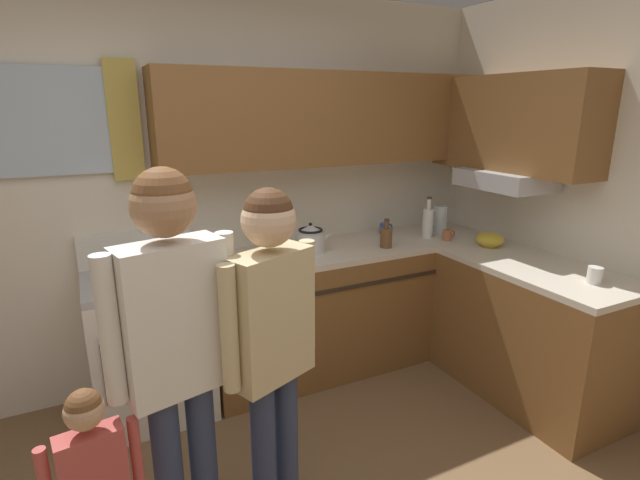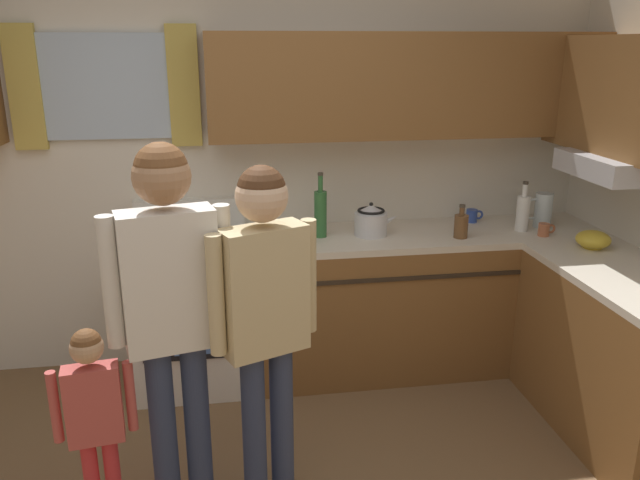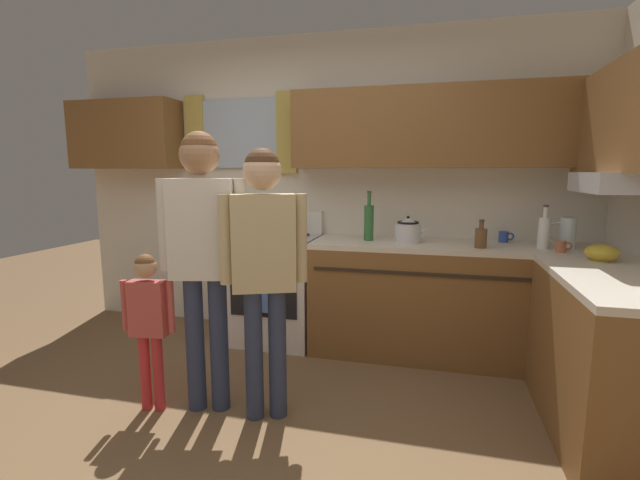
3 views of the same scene
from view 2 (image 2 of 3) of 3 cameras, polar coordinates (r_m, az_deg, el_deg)
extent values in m
cube|color=silver|center=(4.04, -8.17, 6.88)|extent=(4.60, 0.10, 2.60)
cube|color=silver|center=(3.96, -18.79, 12.97)|extent=(0.71, 0.03, 0.60)
cube|color=gold|center=(4.05, -25.16, 12.35)|extent=(0.18, 0.04, 0.70)
cube|color=gold|center=(3.91, -12.20, 13.43)|extent=(0.18, 0.04, 0.70)
cube|color=brown|center=(3.94, 8.11, 13.67)|extent=(2.42, 0.32, 0.61)
cube|color=brown|center=(3.85, 26.28, 11.56)|extent=(0.32, 1.23, 0.63)
cube|color=#B7B7BC|center=(3.83, 25.10, 6.08)|extent=(0.40, 0.60, 0.12)
cube|color=brown|center=(4.14, 9.35, -5.50)|extent=(2.20, 0.62, 0.86)
cube|color=beige|center=(3.99, 9.67, 0.46)|extent=(2.20, 0.62, 0.04)
cube|color=brown|center=(3.74, 25.62, -9.70)|extent=(0.62, 1.21, 0.86)
cube|color=beige|center=(3.57, 26.56, -3.22)|extent=(0.62, 1.21, 0.04)
cube|color=#2D2319|center=(3.76, 11.05, -3.25)|extent=(2.08, 0.01, 0.02)
cube|color=silver|center=(3.95, -11.34, -6.75)|extent=(0.68, 0.62, 0.86)
cube|color=black|center=(3.65, -11.55, -8.04)|extent=(0.56, 0.01, 0.36)
cylinder|color=#ADADB2|center=(3.54, -11.78, -4.99)|extent=(0.56, 0.02, 0.02)
cube|color=#ADADB2|center=(3.80, -11.74, -0.54)|extent=(0.68, 0.62, 0.04)
cube|color=silver|center=(4.02, -11.69, 2.26)|extent=(0.68, 0.08, 0.20)
cylinder|color=black|center=(3.67, -14.48, -0.93)|extent=(0.17, 0.17, 0.01)
cylinder|color=black|center=(3.65, -9.20, -0.69)|extent=(0.17, 0.17, 0.01)
cylinder|color=black|center=(3.93, -14.14, 0.30)|extent=(0.17, 0.17, 0.01)
cylinder|color=black|center=(3.91, -9.21, 0.53)|extent=(0.17, 0.17, 0.01)
cube|color=#4C72B7|center=(3.60, -11.61, -7.70)|extent=(0.20, 0.02, 0.34)
cylinder|color=brown|center=(3.88, 12.63, 1.21)|extent=(0.08, 0.08, 0.14)
cylinder|color=brown|center=(3.86, 12.73, 2.55)|extent=(0.03, 0.03, 0.05)
cylinder|color=#3F382D|center=(3.85, 12.76, 3.02)|extent=(0.04, 0.04, 0.02)
cylinder|color=white|center=(4.12, 17.86, 2.29)|extent=(0.08, 0.08, 0.22)
cylinder|color=white|center=(4.09, 18.05, 4.30)|extent=(0.03, 0.03, 0.08)
cylinder|color=#3F382D|center=(4.08, 18.11, 4.93)|extent=(0.03, 0.03, 0.02)
cylinder|color=#2D6633|center=(3.79, 0.04, 2.34)|extent=(0.08, 0.08, 0.28)
cylinder|color=#2D6633|center=(3.75, 0.04, 5.13)|extent=(0.03, 0.03, 0.10)
cylinder|color=#3F382D|center=(3.74, 0.04, 5.99)|extent=(0.03, 0.03, 0.02)
cylinder|color=#2D479E|center=(4.25, 13.55, 2.15)|extent=(0.07, 0.07, 0.08)
torus|color=#2D479E|center=(4.27, 14.16, 2.22)|extent=(0.06, 0.01, 0.06)
cylinder|color=#B76642|center=(4.07, 19.58, 0.88)|extent=(0.07, 0.07, 0.08)
torus|color=#B76642|center=(4.09, 20.15, 0.96)|extent=(0.06, 0.01, 0.06)
cylinder|color=silver|center=(3.85, 4.61, 1.45)|extent=(0.20, 0.20, 0.14)
cone|color=silver|center=(3.83, 4.64, 2.82)|extent=(0.18, 0.18, 0.05)
sphere|color=black|center=(3.82, 4.65, 3.25)|extent=(0.02, 0.02, 0.02)
cone|color=silver|center=(3.88, 6.49, 1.93)|extent=(0.09, 0.04, 0.07)
torus|color=black|center=(3.83, 4.64, 2.67)|extent=(0.17, 0.17, 0.02)
cylinder|color=silver|center=(4.25, 19.53, 2.56)|extent=(0.11, 0.11, 0.22)
torus|color=silver|center=(4.21, 18.72, 2.68)|extent=(0.14, 0.02, 0.14)
cylinder|color=gold|center=(3.94, 23.41, -0.43)|extent=(0.11, 0.11, 0.03)
ellipsoid|color=gold|center=(3.93, 23.47, 0.05)|extent=(0.19, 0.19, 0.10)
cylinder|color=#2D3856|center=(2.93, -11.00, -16.34)|extent=(0.11, 0.11, 0.82)
cylinder|color=#2D3856|center=(2.92, -13.93, -16.78)|extent=(0.11, 0.11, 0.82)
cube|color=white|center=(2.60, -13.46, -3.58)|extent=(0.40, 0.24, 0.58)
cylinder|color=white|center=(2.63, -8.70, -2.50)|extent=(0.07, 0.07, 0.54)
cylinder|color=white|center=(2.58, -18.41, -3.69)|extent=(0.07, 0.07, 0.54)
sphere|color=#A87A56|center=(2.49, -14.14, 5.60)|extent=(0.23, 0.23, 0.23)
sphere|color=brown|center=(2.48, -14.19, 6.24)|extent=(0.21, 0.21, 0.21)
cylinder|color=#2D3856|center=(2.96, -3.47, -16.29)|extent=(0.10, 0.10, 0.77)
cylinder|color=#2D3856|center=(2.91, -5.96, -17.00)|extent=(0.10, 0.10, 0.77)
cube|color=#D1BC8C|center=(2.62, -5.06, -4.57)|extent=(0.39, 0.27, 0.55)
cylinder|color=#D1BC8C|center=(2.70, -1.03, -3.29)|extent=(0.07, 0.07, 0.50)
cylinder|color=#D1BC8C|center=(2.53, -9.40, -5.00)|extent=(0.07, 0.07, 0.50)
sphere|color=beige|center=(2.50, -5.30, 3.98)|extent=(0.21, 0.21, 0.21)
sphere|color=#4C2D19|center=(2.49, -5.32, 4.57)|extent=(0.20, 0.20, 0.20)
cube|color=#BF4C47|center=(2.76, -19.80, -13.81)|extent=(0.23, 0.12, 0.34)
cylinder|color=#BF4C47|center=(2.75, -16.77, -13.34)|extent=(0.04, 0.04, 0.31)
cylinder|color=#BF4C47|center=(2.77, -22.86, -13.75)|extent=(0.04, 0.04, 0.31)
sphere|color=tan|center=(2.65, -20.36, -9.09)|extent=(0.13, 0.13, 0.13)
sphere|color=brown|center=(2.64, -20.40, -8.78)|extent=(0.12, 0.12, 0.12)
camera|label=1|loc=(0.89, -40.60, 2.96)|focal=27.05mm
camera|label=3|loc=(1.22, 66.60, -22.56)|focal=24.90mm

